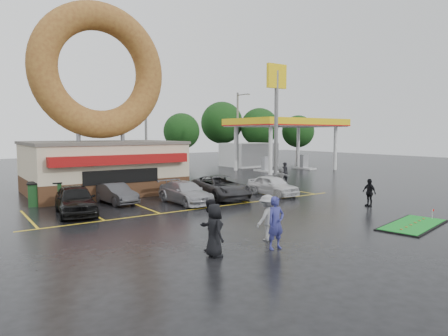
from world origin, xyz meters
TOP-DOWN VIEW (x-y plane):
  - ground at (0.00, 0.00)m, footprint 120.00×120.00m
  - donut_shop at (-3.00, 12.97)m, footprint 10.20×8.70m
  - gas_station at (20.00, 20.94)m, footprint 12.30×13.65m
  - shell_sign at (13.00, 12.00)m, footprint 2.20×0.36m
  - streetlight_mid at (4.00, 20.92)m, footprint 0.40×2.21m
  - streetlight_right at (16.00, 21.92)m, footprint 0.40×2.21m
  - tree_far_a at (26.00, 30.00)m, footprint 5.60×5.60m
  - tree_far_b at (32.00, 28.00)m, footprint 4.90×4.90m
  - tree_far_c at (22.00, 34.00)m, footprint 6.30×6.30m
  - tree_far_d at (14.00, 32.00)m, footprint 4.90×4.90m
  - car_black at (-6.76, 5.77)m, footprint 2.44×4.78m
  - car_dgrey at (-3.89, 7.75)m, footprint 1.78×3.89m
  - car_silver at (-0.31, 5.44)m, footprint 1.99×4.62m
  - car_grey at (2.51, 5.76)m, footprint 3.07×5.58m
  - car_white at (6.13, 4.69)m, footprint 1.70×4.08m
  - person_blue at (-2.33, -4.96)m, footprint 0.74×0.51m
  - person_blackjkt at (-4.41, -3.68)m, footprint 1.07×0.93m
  - person_hoodie at (-1.78, -3.85)m, footprint 1.31×0.93m
  - person_bystander at (-4.70, -4.43)m, footprint 0.72×0.98m
  - person_cameraman at (8.03, -1.61)m, footprint 0.54×1.01m
  - person_walker_near at (9.66, 7.66)m, footprint 1.52×1.05m
  - person_walker_far at (11.12, 8.82)m, footprint 0.79×0.66m
  - dumpster at (-7.50, 9.72)m, footprint 1.99×1.52m
  - putting_green at (5.45, -5.82)m, footprint 4.68×2.74m

SIDE VIEW (x-z plane):
  - ground at x=0.00m, z-range 0.00..0.00m
  - putting_green at x=5.45m, z-range -0.24..0.31m
  - car_dgrey at x=-3.89m, z-range 0.00..1.24m
  - dumpster at x=-7.50m, z-range 0.00..1.30m
  - car_silver at x=-0.31m, z-range 0.00..1.32m
  - car_white at x=6.13m, z-range 0.00..1.38m
  - car_grey at x=2.51m, z-range 0.00..1.48m
  - car_black at x=-6.76m, z-range 0.00..1.56m
  - person_walker_near at x=9.66m, z-range 0.00..1.58m
  - person_cameraman at x=8.03m, z-range 0.00..1.63m
  - person_hoodie at x=-1.78m, z-range 0.00..1.83m
  - person_walker_far at x=11.12m, z-range 0.00..1.85m
  - person_bystander at x=-4.70m, z-range 0.00..1.85m
  - person_blackjkt at x=-4.41m, z-range 0.00..1.88m
  - person_blue at x=-2.33m, z-range 0.00..1.96m
  - gas_station at x=20.00m, z-range 0.75..6.65m
  - donut_shop at x=-3.00m, z-range -2.29..11.21m
  - tree_far_b at x=32.00m, z-range 1.03..8.03m
  - tree_far_d at x=14.00m, z-range 1.03..8.03m
  - streetlight_mid at x=4.00m, z-range 0.28..9.28m
  - streetlight_right at x=16.00m, z-range 0.28..9.28m
  - tree_far_a at x=26.00m, z-range 1.18..9.18m
  - tree_far_c at x=22.00m, z-range 1.34..10.34m
  - shell_sign at x=13.00m, z-range 2.08..12.68m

